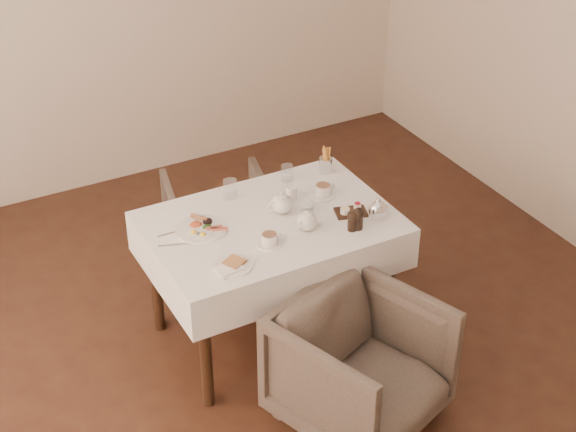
# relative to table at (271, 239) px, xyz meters

# --- Properties ---
(table) EXTENTS (1.28, 0.88, 0.75)m
(table) POSITION_rel_table_xyz_m (0.00, 0.00, 0.00)
(table) COLOR black
(table) RESTS_ON ground
(armchair_near) EXTENTS (0.90, 0.92, 0.66)m
(armchair_near) POSITION_rel_table_xyz_m (0.09, -0.77, -0.31)
(armchair_near) COLOR #473B34
(armchair_near) RESTS_ON ground
(armchair_far) EXTENTS (0.73, 0.75, 0.57)m
(armchair_far) POSITION_rel_table_xyz_m (0.04, 0.78, -0.35)
(armchair_far) COLOR #473B34
(armchair_far) RESTS_ON ground
(breakfast_plate) EXTENTS (0.27, 0.27, 0.03)m
(breakfast_plate) POSITION_rel_table_xyz_m (-0.35, 0.10, 0.13)
(breakfast_plate) COLOR white
(breakfast_plate) RESTS_ON table
(side_plate) EXTENTS (0.19, 0.19, 0.02)m
(side_plate) POSITION_rel_table_xyz_m (-0.35, -0.28, 0.13)
(side_plate) COLOR white
(side_plate) RESTS_ON table
(teapot_centre) EXTENTS (0.17, 0.14, 0.13)m
(teapot_centre) POSITION_rel_table_xyz_m (0.09, 0.04, 0.18)
(teapot_centre) COLOR white
(teapot_centre) RESTS_ON table
(teapot_front) EXTENTS (0.18, 0.16, 0.12)m
(teapot_front) POSITION_rel_table_xyz_m (0.12, -0.17, 0.18)
(teapot_front) COLOR white
(teapot_front) RESTS_ON table
(creamer) EXTENTS (0.07, 0.07, 0.07)m
(creamer) POSITION_rel_table_xyz_m (0.20, 0.15, 0.16)
(creamer) COLOR white
(creamer) RESTS_ON table
(teacup_near) EXTENTS (0.13, 0.13, 0.06)m
(teacup_near) POSITION_rel_table_xyz_m (-0.11, -0.19, 0.15)
(teacup_near) COLOR white
(teacup_near) RESTS_ON table
(teacup_far) EXTENTS (0.14, 0.14, 0.07)m
(teacup_far) POSITION_rel_table_xyz_m (0.37, 0.09, 0.15)
(teacup_far) COLOR white
(teacup_far) RESTS_ON table
(glass_left) EXTENTS (0.09, 0.09, 0.10)m
(glass_left) POSITION_rel_table_xyz_m (-0.08, 0.31, 0.17)
(glass_left) COLOR silver
(glass_left) RESTS_ON table
(glass_mid) EXTENTS (0.09, 0.09, 0.10)m
(glass_mid) POSITION_rel_table_xyz_m (0.20, -0.02, 0.17)
(glass_mid) COLOR silver
(glass_mid) RESTS_ON table
(glass_right) EXTENTS (0.08, 0.08, 0.09)m
(glass_right) POSITION_rel_table_xyz_m (0.27, 0.33, 0.16)
(glass_right) COLOR silver
(glass_right) RESTS_ON table
(condiment_board) EXTENTS (0.19, 0.15, 0.04)m
(condiment_board) POSITION_rel_table_xyz_m (0.40, -0.14, 0.13)
(condiment_board) COLOR black
(condiment_board) RESTS_ON table
(pepper_mill_left) EXTENTS (0.06, 0.06, 0.11)m
(pepper_mill_left) POSITION_rel_table_xyz_m (0.33, -0.27, 0.17)
(pepper_mill_left) COLOR black
(pepper_mill_left) RESTS_ON table
(pepper_mill_right) EXTENTS (0.07, 0.07, 0.12)m
(pepper_mill_right) POSITION_rel_table_xyz_m (0.36, -0.28, 0.18)
(pepper_mill_right) COLOR black
(pepper_mill_right) RESTS_ON table
(silver_pot) EXTENTS (0.14, 0.13, 0.12)m
(silver_pot) POSITION_rel_table_xyz_m (0.50, -0.24, 0.18)
(silver_pot) COLOR white
(silver_pot) RESTS_ON table
(fries_cup) EXTENTS (0.07, 0.07, 0.16)m
(fries_cup) POSITION_rel_table_xyz_m (0.51, 0.31, 0.19)
(fries_cup) COLOR silver
(fries_cup) RESTS_ON table
(cutlery_fork) EXTENTS (0.17, 0.02, 0.00)m
(cutlery_fork) POSITION_rel_table_xyz_m (-0.49, 0.14, 0.12)
(cutlery_fork) COLOR silver
(cutlery_fork) RESTS_ON table
(cutlery_knife) EXTENTS (0.17, 0.07, 0.00)m
(cutlery_knife) POSITION_rel_table_xyz_m (-0.52, 0.03, 0.12)
(cutlery_knife) COLOR silver
(cutlery_knife) RESTS_ON table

